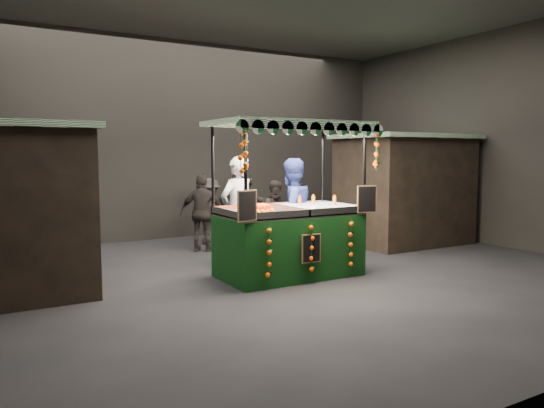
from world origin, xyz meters
TOP-DOWN VIEW (x-y plane):
  - ground at (0.00, 0.00)m, footprint 12.00×12.00m
  - market_hall at (0.00, 0.00)m, footprint 12.10×10.10m
  - neighbour_stall_right at (4.40, 1.50)m, footprint 3.00×2.20m
  - juice_stall at (0.20, -0.08)m, footprint 2.78×1.63m
  - vendor_grey at (-0.26, 1.10)m, footprint 0.88×0.70m
  - vendor_blue at (0.77, 0.82)m, footprint 1.08×0.88m
  - shopper_0 at (-4.10, 2.34)m, footprint 0.67×0.56m
  - shopper_1 at (1.37, 2.37)m, footprint 0.85×0.72m
  - shopper_2 at (-0.24, 2.87)m, footprint 1.07×0.89m
  - shopper_3 at (0.25, 3.64)m, footprint 1.16×0.93m
  - shopper_4 at (-3.39, 4.07)m, footprint 0.95×0.71m
  - shopper_5 at (0.91, 3.21)m, footprint 1.56×1.57m
  - shopper_6 at (2.68, 3.63)m, footprint 0.48×0.68m

SIDE VIEW (x-z plane):
  - ground at x=0.00m, z-range 0.00..0.00m
  - shopper_1 at x=1.37m, z-range 0.00..1.55m
  - shopper_0 at x=-4.10m, z-range 0.00..1.56m
  - shopper_3 at x=0.25m, z-range 0.00..1.58m
  - juice_stall at x=0.20m, z-range -0.51..2.18m
  - shopper_2 at x=-0.24m, z-range 0.00..1.71m
  - shopper_6 at x=2.68m, z-range 0.00..1.75m
  - shopper_4 at x=-3.39m, z-range 0.00..1.77m
  - shopper_5 at x=0.91m, z-range 0.00..1.81m
  - vendor_blue at x=0.77m, z-range 0.00..2.06m
  - vendor_grey at x=-0.26m, z-range 0.00..2.10m
  - neighbour_stall_right at x=4.40m, z-range 0.01..2.61m
  - market_hall at x=0.00m, z-range 0.86..5.91m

